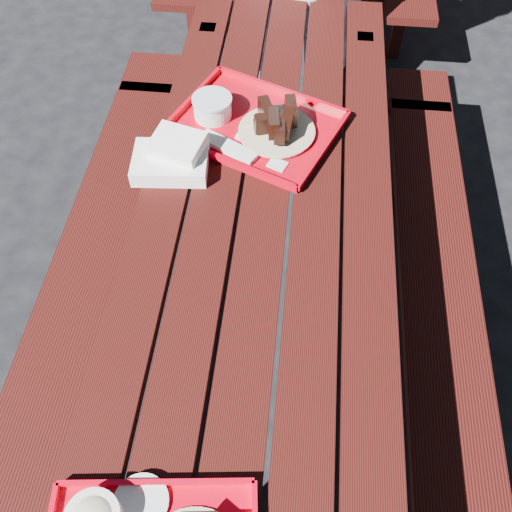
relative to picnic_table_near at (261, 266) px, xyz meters
name	(u,v)px	position (x,y,z in m)	size (l,w,h in m)	color
ground	(260,349)	(0.00, 0.00, -0.56)	(60.00, 60.00, 0.00)	black
picnic_table_near	(261,266)	(0.00, 0.00, 0.00)	(1.41, 2.40, 0.75)	#3A100B
far_tray	(252,124)	(-0.07, 0.40, 0.22)	(0.61, 0.55, 0.08)	#C20313
white_cloth	(173,157)	(-0.29, 0.21, 0.23)	(0.24, 0.20, 0.09)	white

